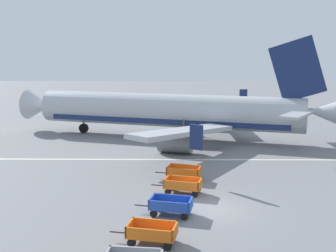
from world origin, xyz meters
TOP-DOWN VIEW (x-y plane):
  - ground_plane at (0.00, 0.00)m, footprint 220.00×220.00m
  - apron_stripe at (0.00, 12.13)m, footprint 120.00×0.36m
  - airplane at (-2.18, 21.57)m, footprint 37.03×30.04m
  - baggage_cart_second_in_row at (-3.61, -4.88)m, footprint 3.63×1.88m
  - baggage_cart_third_in_row at (-2.66, -1.02)m, footprint 3.63×1.92m
  - baggage_cart_fourth_in_row at (-1.83, 2.90)m, footprint 3.62×1.99m
  - baggage_cart_far_end at (-1.69, 6.01)m, footprint 3.62×1.99m

SIDE VIEW (x-z plane):
  - ground_plane at x=0.00m, z-range 0.00..0.00m
  - apron_stripe at x=0.00m, z-range 0.00..0.01m
  - baggage_cart_second_in_row at x=-3.61m, z-range 0.07..1.14m
  - baggage_cart_third_in_row at x=-2.66m, z-range 0.07..1.14m
  - baggage_cart_fourth_in_row at x=-1.83m, z-range 0.07..1.14m
  - baggage_cart_far_end at x=-1.69m, z-range 0.07..1.14m
  - airplane at x=-2.18m, z-range -2.62..8.72m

